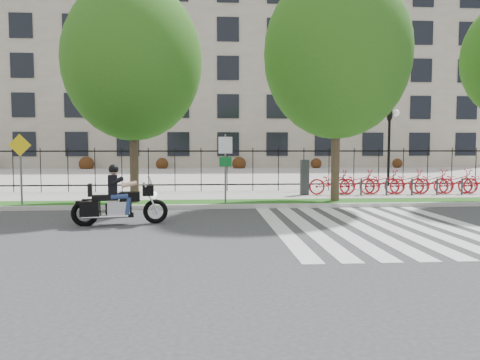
{
  "coord_description": "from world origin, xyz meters",
  "views": [
    {
      "loc": [
        0.21,
        -12.4,
        2.17
      ],
      "look_at": [
        1.34,
        3.0,
        1.09
      ],
      "focal_mm": 35.0,
      "sensor_mm": 36.0,
      "label": 1
    }
  ],
  "objects": [
    {
      "name": "curb",
      "position": [
        0.0,
        4.1,
        0.07
      ],
      "size": [
        60.0,
        0.2,
        0.15
      ],
      "primitive_type": "cube",
      "color": "beige",
      "rests_on": "ground"
    },
    {
      "name": "plaza",
      "position": [
        0.0,
        25.0,
        0.05
      ],
      "size": [
        80.0,
        34.0,
        0.1
      ],
      "primitive_type": "cube",
      "color": "#A3A098",
      "rests_on": "ground"
    },
    {
      "name": "motorcycle_rider",
      "position": [
        -2.21,
        0.84,
        0.68
      ],
      "size": [
        2.64,
        0.96,
        2.05
      ],
      "color": "black",
      "rests_on": "ground"
    },
    {
      "name": "office_building",
      "position": [
        0.0,
        44.92,
        9.97
      ],
      "size": [
        60.0,
        21.9,
        20.15
      ],
      "color": "gray",
      "rests_on": "ground"
    },
    {
      "name": "ground",
      "position": [
        0.0,
        0.0,
        0.0
      ],
      "size": [
        120.0,
        120.0,
        0.0
      ],
      "primitive_type": "plane",
      "color": "#323234",
      "rests_on": "ground"
    },
    {
      "name": "grass_verge",
      "position": [
        0.0,
        4.95,
        0.07
      ],
      "size": [
        60.0,
        1.5,
        0.15
      ],
      "primitive_type": "cube",
      "color": "#1C5014",
      "rests_on": "ground"
    },
    {
      "name": "bike_share_station",
      "position": [
        9.41,
        7.2,
        0.68
      ],
      "size": [
        10.08,
        0.89,
        1.5
      ],
      "color": "#2D2D33",
      "rests_on": "sidewalk"
    },
    {
      "name": "sign_pole_warning",
      "position": [
        -6.3,
        4.58,
        1.74
      ],
      "size": [
        0.78,
        0.09,
        2.49
      ],
      "color": "#59595B",
      "rests_on": "grass_verge"
    },
    {
      "name": "crosswalk_stripes",
      "position": [
        4.83,
        0.0,
        0.01
      ],
      "size": [
        5.7,
        8.0,
        0.01
      ],
      "primitive_type": null,
      "color": "silver",
      "rests_on": "ground"
    },
    {
      "name": "sign_pole_regulatory",
      "position": [
        0.93,
        4.58,
        1.74
      ],
      "size": [
        0.5,
        0.09,
        2.5
      ],
      "color": "#59595B",
      "rests_on": "grass_verge"
    },
    {
      "name": "lamp_post_right",
      "position": [
        10.0,
        12.0,
        3.21
      ],
      "size": [
        1.06,
        0.7,
        4.25
      ],
      "color": "black",
      "rests_on": "ground"
    },
    {
      "name": "sidewalk",
      "position": [
        0.0,
        7.45,
        0.07
      ],
      "size": [
        60.0,
        3.5,
        0.15
      ],
      "primitive_type": "cube",
      "color": "#A3A098",
      "rests_on": "ground"
    },
    {
      "name": "street_tree_2",
      "position": [
        5.1,
        4.95,
        5.62
      ],
      "size": [
        5.46,
        5.46,
        8.62
      ],
      "color": "#38261E",
      "rests_on": "grass_verge"
    },
    {
      "name": "street_tree_1",
      "position": [
        -2.4,
        4.95,
        5.27
      ],
      "size": [
        5.0,
        5.0,
        8.01
      ],
      "color": "#38261E",
      "rests_on": "grass_verge"
    },
    {
      "name": "iron_fence",
      "position": [
        0.0,
        9.2,
        1.15
      ],
      "size": [
        30.0,
        0.06,
        2.0
      ],
      "primitive_type": null,
      "color": "black",
      "rests_on": "sidewalk"
    }
  ]
}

